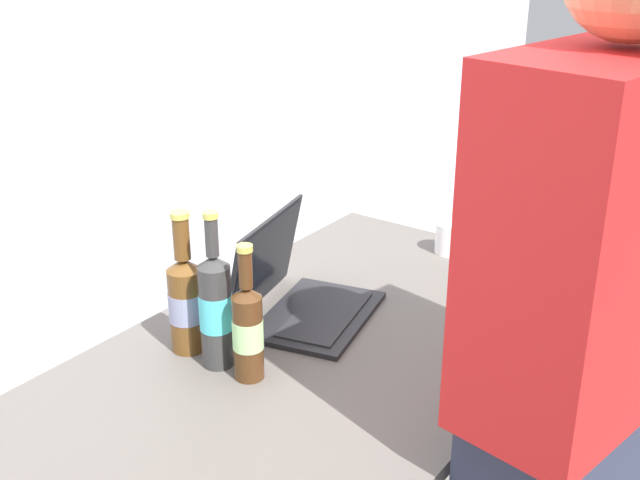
# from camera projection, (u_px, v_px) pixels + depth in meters

# --- Properties ---
(desk) EXTENTS (1.49, 0.80, 0.74)m
(desk) POSITION_uv_depth(u_px,v_px,m) (315.00, 395.00, 1.73)
(desk) COLOR #56514C
(desk) RESTS_ON ground
(laptop) EXTENTS (0.38, 0.34, 0.23)m
(laptop) POSITION_uv_depth(u_px,v_px,m) (297.00, 293.00, 1.83)
(laptop) COLOR black
(laptop) RESTS_ON desk
(beer_bottle_dark) EXTENTS (0.07, 0.07, 0.33)m
(beer_bottle_dark) POSITION_uv_depth(u_px,v_px,m) (216.00, 308.00, 1.60)
(beer_bottle_dark) COLOR #333333
(beer_bottle_dark) RESTS_ON desk
(beer_bottle_amber) EXTENTS (0.06, 0.06, 0.29)m
(beer_bottle_amber) POSITION_uv_depth(u_px,v_px,m) (248.00, 329.00, 1.56)
(beer_bottle_amber) COLOR #472B14
(beer_bottle_amber) RESTS_ON desk
(beer_bottle_green) EXTENTS (0.07, 0.07, 0.31)m
(beer_bottle_green) POSITION_uv_depth(u_px,v_px,m) (186.00, 300.00, 1.66)
(beer_bottle_green) COLOR brown
(beer_bottle_green) RESTS_ON desk
(person_figure) EXTENTS (0.48, 0.33, 1.67)m
(person_figure) POSITION_uv_depth(u_px,v_px,m) (574.00, 405.00, 1.35)
(person_figure) COLOR #2D3347
(person_figure) RESTS_ON ground
(coffee_mug) EXTENTS (0.11, 0.08, 0.08)m
(coffee_mug) POSITION_uv_depth(u_px,v_px,m) (450.00, 238.00, 2.17)
(coffee_mug) COLOR white
(coffee_mug) RESTS_ON desk
(back_wall) EXTENTS (6.00, 0.10, 2.60)m
(back_wall) POSITION_uv_depth(u_px,v_px,m) (35.00, 48.00, 1.92)
(back_wall) COLOR silver
(back_wall) RESTS_ON ground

